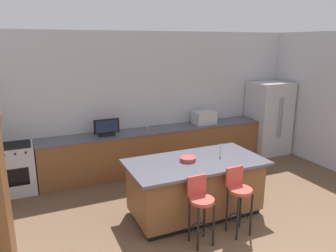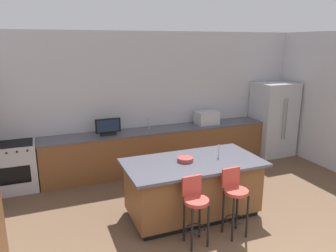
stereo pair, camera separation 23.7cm
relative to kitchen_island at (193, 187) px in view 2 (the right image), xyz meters
The scene contains 12 objects.
wall_back 2.63m from the kitchen_island, 84.04° to the left, with size 7.31×0.12×2.96m, color #BCBCC1.
counter_back 2.04m from the kitchen_island, 85.12° to the left, with size 4.97×0.62×0.91m.
kitchen_island is the anchor object (origin of this frame).
refrigerator 3.71m from the kitchen_island, 31.86° to the left, with size 0.93×0.82×1.79m.
range_oven 3.39m from the kitchen_island, 143.06° to the left, with size 0.77×0.63×0.93m.
microwave 2.51m from the kitchen_island, 56.74° to the left, with size 0.48×0.36×0.29m, color #B7BABF.
tv_monitor 2.27m from the kitchen_island, 115.26° to the left, with size 0.51×0.16×0.34m.
sink_faucet_back 2.21m from the kitchen_island, 90.41° to the left, with size 0.02×0.02×0.24m, color #B2B2B7.
sink_faucet_island 0.72m from the kitchen_island, ahead, with size 0.02×0.02×0.22m, color #B2B2B7.
bar_stool_left 0.80m from the kitchen_island, 113.50° to the right, with size 0.34×0.34×0.96m.
bar_stool_right 0.81m from the kitchen_island, 67.34° to the right, with size 0.34×0.34×0.99m.
fruit_bowl 0.50m from the kitchen_island, 158.37° to the left, with size 0.25×0.25×0.06m, color #993833.
Camera 2 is at (-2.39, -1.77, 2.74)m, focal length 34.55 mm.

